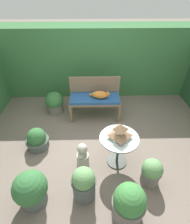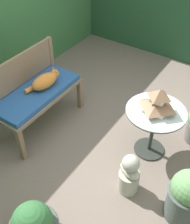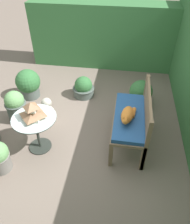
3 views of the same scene
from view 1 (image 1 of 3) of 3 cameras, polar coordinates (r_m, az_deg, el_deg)
The scene contains 14 objects.
ground at distance 3.75m, azimuth 1.48°, elevation -10.24°, with size 30.00×30.00×0.00m, color #75665B.
foliage_hedge_back at distance 5.20m, azimuth 0.45°, elevation 16.50°, with size 6.40×0.85×1.86m, color #38703D.
garden_bench at distance 4.17m, azimuth -0.04°, elevation 3.95°, with size 1.20×0.52×0.56m.
bench_backrest at distance 4.27m, azimuth -0.12°, elevation 8.09°, with size 1.20×0.06×0.96m.
cat at distance 4.04m, azimuth 1.70°, elevation 5.65°, with size 0.47×0.25×0.20m.
patio_table at distance 3.10m, azimuth 7.78°, elevation -10.01°, with size 0.67×0.67×0.64m.
pagoda_birdhouse at distance 2.91m, azimuth 8.20°, elevation -6.57°, with size 0.32×0.32×0.28m.
garden_bust at distance 3.23m, azimuth -4.04°, elevation -14.07°, with size 0.23×0.29×0.52m.
potted_plant_table_far at distance 2.74m, azimuth 10.99°, elevation -27.20°, with size 0.48×0.48×0.64m.
potted_plant_bench_left at distance 3.75m, azimuth -18.39°, elevation -8.48°, with size 0.47×0.47×0.45m.
potted_plant_bench_right at distance 2.94m, azimuth -20.20°, elevation -22.72°, with size 0.51×0.51×0.62m.
potted_plant_table_near at distance 3.14m, azimuth 17.96°, elevation -18.10°, with size 0.34×0.34×0.51m.
potted_plant_patio_mid at distance 4.55m, azimuth -13.07°, elevation 2.91°, with size 0.46×0.46×0.56m.
potted_plant_path_edge at distance 2.83m, azimuth -3.69°, elevation -22.27°, with size 0.38×0.38×0.62m.
Camera 1 is at (-0.16, -2.54, 2.75)m, focal length 28.00 mm.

